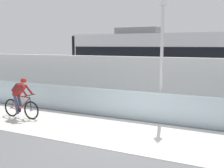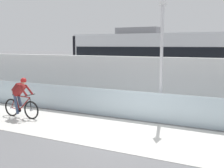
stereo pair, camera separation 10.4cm
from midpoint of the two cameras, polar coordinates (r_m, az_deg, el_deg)
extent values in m
plane|color=slate|center=(9.70, 3.32, -9.65)|extent=(200.00, 200.00, 0.00)
cube|color=silver|center=(9.69, 3.32, -9.62)|extent=(32.00, 3.20, 0.01)
cube|color=silver|center=(11.21, 7.29, -4.40)|extent=(32.00, 0.05, 1.11)
cube|color=silver|center=(12.79, 10.18, -0.14)|extent=(32.00, 0.36, 2.36)
cube|color=#595654|center=(15.33, 12.92, -3.39)|extent=(32.00, 0.08, 0.01)
cube|color=#595654|center=(16.70, 14.20, -2.53)|extent=(32.00, 0.08, 0.01)
cube|color=silver|center=(15.92, 11.92, 3.93)|extent=(11.00, 2.50, 3.10)
cube|color=black|center=(15.91, 11.95, 5.19)|extent=(10.56, 2.54, 1.04)
cube|color=#14724C|center=(16.07, 11.78, -0.95)|extent=(10.78, 2.53, 0.28)
cube|color=slate|center=(16.57, 5.38, 10.18)|extent=(2.40, 1.10, 0.36)
cube|color=#232326|center=(17.38, 0.56, -0.72)|extent=(1.40, 1.88, 0.20)
cylinder|color=black|center=(16.76, -0.57, -1.23)|extent=(0.60, 0.10, 0.60)
cylinder|color=black|center=(18.02, 1.60, -0.62)|extent=(0.60, 0.10, 0.60)
cube|color=black|center=(18.19, -4.86, 4.50)|extent=(0.16, 2.54, 2.94)
torus|color=black|center=(11.85, -15.11, -4.91)|extent=(0.72, 0.06, 0.72)
cylinder|color=#99999E|center=(11.85, -15.11, -4.91)|extent=(0.07, 0.10, 0.07)
torus|color=black|center=(12.58, -18.62, -4.33)|extent=(0.72, 0.06, 0.72)
cylinder|color=#99999E|center=(12.58, -18.62, -4.33)|extent=(0.07, 0.10, 0.07)
cylinder|color=maroon|center=(12.04, -16.32, -3.72)|extent=(0.60, 0.04, 0.58)
cylinder|color=maroon|center=(12.30, -17.59, -3.46)|extent=(0.22, 0.04, 0.59)
cylinder|color=maroon|center=(12.05, -16.68, -2.32)|extent=(0.76, 0.04, 0.07)
cylinder|color=maroon|center=(12.43, -17.94, -4.58)|extent=(0.43, 0.03, 0.09)
cylinder|color=maroon|center=(12.44, -18.28, -3.22)|extent=(0.27, 0.02, 0.53)
cylinder|color=black|center=(11.82, -15.24, -3.74)|extent=(0.08, 0.03, 0.49)
cube|color=black|center=(12.31, -17.94, -2.00)|extent=(0.24, 0.10, 0.05)
cylinder|color=black|center=(11.77, -15.39, -2.08)|extent=(0.03, 0.58, 0.03)
cylinder|color=#262628|center=(12.29, -17.24, -4.83)|extent=(0.18, 0.02, 0.18)
cube|color=maroon|center=(12.12, -17.26, -1.09)|extent=(0.50, 0.28, 0.51)
cube|color=maroon|center=(12.17, -17.58, -0.63)|extent=(0.38, 0.30, 0.38)
sphere|color=tan|center=(11.91, -16.51, 0.47)|extent=(0.20, 0.20, 0.20)
sphere|color=red|center=(11.90, -16.51, 0.63)|extent=(0.23, 0.23, 0.23)
cylinder|color=maroon|center=(11.76, -16.58, -1.27)|extent=(0.41, 0.08, 0.41)
cylinder|color=maroon|center=(11.98, -15.51, -1.07)|extent=(0.41, 0.08, 0.41)
cylinder|color=#384766|center=(12.23, -17.82, -3.74)|extent=(0.25, 0.11, 0.79)
cylinder|color=#384766|center=(12.33, -17.25, -2.97)|extent=(0.25, 0.11, 0.52)
cylinder|color=gray|center=(11.47, 9.56, -6.50)|extent=(0.24, 0.24, 0.20)
cylinder|color=silver|center=(11.15, 9.80, 4.03)|extent=(0.12, 0.12, 4.20)
camera|label=1|loc=(0.05, -89.76, 0.03)|focal=47.26mm
camera|label=2|loc=(0.05, 90.24, -0.03)|focal=47.26mm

